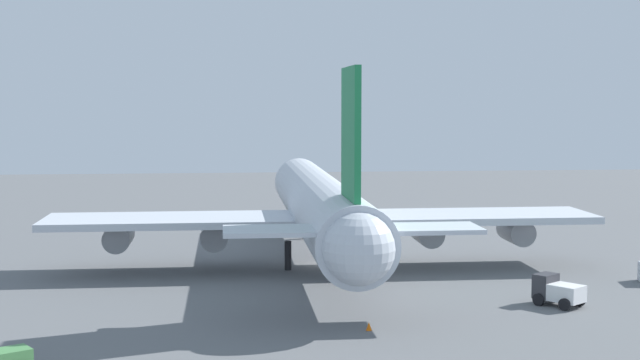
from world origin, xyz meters
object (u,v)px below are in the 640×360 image
at_px(safety_cone_nose, 324,224).
at_px(safety_cone_tail, 369,326).
at_px(catering_truck, 259,222).
at_px(cargo_airplane, 320,207).
at_px(fuel_truck, 557,291).

relative_size(safety_cone_nose, safety_cone_tail, 1.31).
height_order(catering_truck, safety_cone_nose, catering_truck).
distance_m(cargo_airplane, safety_cone_nose, 28.16).
bearing_deg(cargo_airplane, safety_cone_nose, -6.97).
bearing_deg(safety_cone_tail, fuel_truck, -69.32).
height_order(cargo_airplane, safety_cone_nose, cargo_airplane).
relative_size(cargo_airplane, fuel_truck, 13.74).
distance_m(cargo_airplane, safety_cone_tail, 27.68).
relative_size(catering_truck, fuel_truck, 1.09).
bearing_deg(safety_cone_nose, cargo_airplane, 173.03).
bearing_deg(safety_cone_nose, fuel_truck, -163.52).
bearing_deg(catering_truck, fuel_truck, -153.11).
height_order(cargo_airplane, fuel_truck, cargo_airplane).
distance_m(catering_truck, safety_cone_nose, 9.25).
xyz_separation_m(catering_truck, safety_cone_tail, (-51.83, -6.29, -0.88)).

